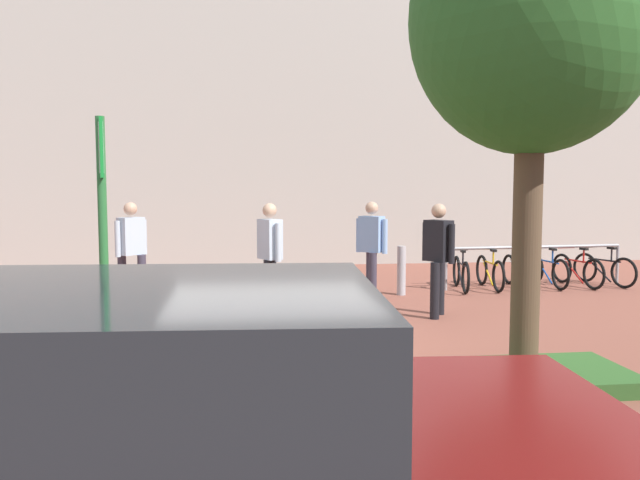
{
  "coord_description": "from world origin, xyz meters",
  "views": [
    {
      "loc": [
        -0.35,
        -7.52,
        1.94
      ],
      "look_at": [
        0.78,
        1.47,
        1.19
      ],
      "focal_mm": 34.73,
      "sensor_mm": 36.0,
      "label": 1
    }
  ],
  "objects_px": {
    "bike_rack_cluster": "(534,270)",
    "bollard_steel": "(401,271)",
    "parking_sign_post": "(103,219)",
    "person_casual_tan": "(131,247)",
    "person_shirt_blue": "(372,244)",
    "bike_at_sign": "(113,358)",
    "car_maroon_wagon": "(122,473)",
    "person_suited_navy": "(438,252)",
    "tree_sidewalk": "(533,21)",
    "person_shirt_white": "(270,250)"
  },
  "relations": [
    {
      "from": "parking_sign_post",
      "to": "person_suited_navy",
      "type": "height_order",
      "value": "parking_sign_post"
    },
    {
      "from": "parking_sign_post",
      "to": "bike_at_sign",
      "type": "relative_size",
      "value": 1.54
    },
    {
      "from": "tree_sidewalk",
      "to": "person_shirt_blue",
      "type": "bearing_deg",
      "value": 96.78
    },
    {
      "from": "person_shirt_blue",
      "to": "person_shirt_white",
      "type": "xyz_separation_m",
      "value": [
        -1.79,
        -0.87,
        0.0
      ]
    },
    {
      "from": "bike_at_sign",
      "to": "bollard_steel",
      "type": "xyz_separation_m",
      "value": [
        4.1,
        5.02,
        0.1
      ]
    },
    {
      "from": "tree_sidewalk",
      "to": "bollard_steel",
      "type": "distance_m",
      "value": 6.03
    },
    {
      "from": "person_shirt_white",
      "to": "person_casual_tan",
      "type": "bearing_deg",
      "value": 157.79
    },
    {
      "from": "bike_rack_cluster",
      "to": "car_maroon_wagon",
      "type": "distance_m",
      "value": 10.85
    },
    {
      "from": "person_shirt_blue",
      "to": "person_casual_tan",
      "type": "distance_m",
      "value": 4.04
    },
    {
      "from": "bollard_steel",
      "to": "person_suited_navy",
      "type": "xyz_separation_m",
      "value": [
        0.05,
        -1.94,
        0.53
      ]
    },
    {
      "from": "bike_at_sign",
      "to": "person_suited_navy",
      "type": "relative_size",
      "value": 0.97
    },
    {
      "from": "parking_sign_post",
      "to": "person_casual_tan",
      "type": "height_order",
      "value": "parking_sign_post"
    },
    {
      "from": "bollard_steel",
      "to": "person_suited_navy",
      "type": "relative_size",
      "value": 0.52
    },
    {
      "from": "person_shirt_blue",
      "to": "bollard_steel",
      "type": "bearing_deg",
      "value": 35.91
    },
    {
      "from": "tree_sidewalk",
      "to": "person_suited_navy",
      "type": "height_order",
      "value": "tree_sidewalk"
    },
    {
      "from": "bollard_steel",
      "to": "person_casual_tan",
      "type": "distance_m",
      "value": 4.75
    },
    {
      "from": "bike_rack_cluster",
      "to": "bollard_steel",
      "type": "bearing_deg",
      "value": -169.16
    },
    {
      "from": "person_shirt_blue",
      "to": "person_casual_tan",
      "type": "xyz_separation_m",
      "value": [
        -4.04,
        0.05,
        0.0
      ]
    },
    {
      "from": "person_shirt_white",
      "to": "person_suited_navy",
      "type": "bearing_deg",
      "value": -13.4
    },
    {
      "from": "bike_at_sign",
      "to": "parking_sign_post",
      "type": "bearing_deg",
      "value": -91.0
    },
    {
      "from": "person_suited_navy",
      "to": "car_maroon_wagon",
      "type": "height_order",
      "value": "person_suited_navy"
    },
    {
      "from": "tree_sidewalk",
      "to": "bike_rack_cluster",
      "type": "bearing_deg",
      "value": 62.94
    },
    {
      "from": "bike_at_sign",
      "to": "car_maroon_wagon",
      "type": "xyz_separation_m",
      "value": [
        0.72,
        -3.33,
        0.41
      ]
    },
    {
      "from": "tree_sidewalk",
      "to": "car_maroon_wagon",
      "type": "bearing_deg",
      "value": -136.01
    },
    {
      "from": "bollard_steel",
      "to": "person_casual_tan",
      "type": "height_order",
      "value": "person_casual_tan"
    },
    {
      "from": "bike_at_sign",
      "to": "person_suited_navy",
      "type": "bearing_deg",
      "value": 36.52
    },
    {
      "from": "person_shirt_white",
      "to": "person_casual_tan",
      "type": "relative_size",
      "value": 1.0
    },
    {
      "from": "bike_at_sign",
      "to": "car_maroon_wagon",
      "type": "bearing_deg",
      "value": -77.82
    },
    {
      "from": "bike_rack_cluster",
      "to": "person_casual_tan",
      "type": "height_order",
      "value": "person_casual_tan"
    },
    {
      "from": "tree_sidewalk",
      "to": "parking_sign_post",
      "type": "relative_size",
      "value": 1.89
    },
    {
      "from": "bike_at_sign",
      "to": "bollard_steel",
      "type": "height_order",
      "value": "bollard_steel"
    },
    {
      "from": "person_shirt_blue",
      "to": "car_maroon_wagon",
      "type": "height_order",
      "value": "person_shirt_blue"
    },
    {
      "from": "bollard_steel",
      "to": "person_shirt_white",
      "type": "bearing_deg",
      "value": -151.24
    },
    {
      "from": "bike_at_sign",
      "to": "car_maroon_wagon",
      "type": "distance_m",
      "value": 3.43
    },
    {
      "from": "bollard_steel",
      "to": "person_shirt_white",
      "type": "xyz_separation_m",
      "value": [
        -2.45,
        -1.35,
        0.53
      ]
    },
    {
      "from": "bike_rack_cluster",
      "to": "bollard_steel",
      "type": "xyz_separation_m",
      "value": [
        -2.82,
        -0.54,
        0.1
      ]
    },
    {
      "from": "parking_sign_post",
      "to": "person_shirt_blue",
      "type": "xyz_separation_m",
      "value": [
        3.44,
        4.77,
        -0.69
      ]
    },
    {
      "from": "parking_sign_post",
      "to": "person_casual_tan",
      "type": "relative_size",
      "value": 1.5
    },
    {
      "from": "parking_sign_post",
      "to": "person_suited_navy",
      "type": "relative_size",
      "value": 1.5
    },
    {
      "from": "person_shirt_blue",
      "to": "person_shirt_white",
      "type": "bearing_deg",
      "value": -154.16
    },
    {
      "from": "person_suited_navy",
      "to": "person_casual_tan",
      "type": "xyz_separation_m",
      "value": [
        -4.76,
        1.52,
        0.0
      ]
    },
    {
      "from": "bollard_steel",
      "to": "car_maroon_wagon",
      "type": "height_order",
      "value": "car_maroon_wagon"
    },
    {
      "from": "bike_at_sign",
      "to": "bike_rack_cluster",
      "type": "xyz_separation_m",
      "value": [
        6.92,
        5.56,
        -0.0
      ]
    },
    {
      "from": "bike_at_sign",
      "to": "person_shirt_white",
      "type": "relative_size",
      "value": 0.97
    },
    {
      "from": "tree_sidewalk",
      "to": "bollard_steel",
      "type": "height_order",
      "value": "tree_sidewalk"
    },
    {
      "from": "person_shirt_blue",
      "to": "bike_at_sign",
      "type": "bearing_deg",
      "value": -127.13
    },
    {
      "from": "tree_sidewalk",
      "to": "bike_at_sign",
      "type": "distance_m",
      "value": 5.12
    },
    {
      "from": "parking_sign_post",
      "to": "tree_sidewalk",
      "type": "bearing_deg",
      "value": 1.0
    },
    {
      "from": "person_shirt_white",
      "to": "bike_at_sign",
      "type": "bearing_deg",
      "value": -114.13
    },
    {
      "from": "person_suited_navy",
      "to": "person_shirt_blue",
      "type": "height_order",
      "value": "same"
    }
  ]
}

